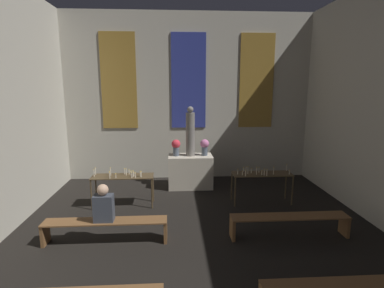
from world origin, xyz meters
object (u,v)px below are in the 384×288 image
(statue, at_px, (190,133))
(person_seated, at_px, (104,205))
(pew_back_left, at_px, (106,226))
(altar, at_px, (190,171))
(candle_rack_right, at_px, (262,176))
(flower_vase_right, at_px, (205,146))
(pew_back_right, at_px, (289,221))
(flower_vase_left, at_px, (176,146))
(candle_rack_left, at_px, (123,179))

(statue, relative_size, person_seated, 1.98)
(pew_back_left, relative_size, person_seated, 3.23)
(altar, relative_size, candle_rack_right, 0.85)
(flower_vase_right, height_order, pew_back_right, flower_vase_right)
(flower_vase_left, relative_size, flower_vase_right, 1.00)
(pew_back_right, bearing_deg, flower_vase_right, 113.79)
(pew_back_left, xyz_separation_m, person_seated, (-0.02, 0.00, 0.43))
(altar, relative_size, pew_back_left, 0.55)
(candle_rack_right, bearing_deg, flower_vase_left, 148.45)
(candle_rack_left, distance_m, candle_rack_right, 3.48)
(statue, height_order, person_seated, statue)
(candle_rack_right, relative_size, person_seated, 2.09)
(flower_vase_left, bearing_deg, candle_rack_right, -31.55)
(candle_rack_left, xyz_separation_m, candle_rack_right, (3.48, -0.00, 0.00))
(altar, bearing_deg, statue, 0.00)
(statue, height_order, flower_vase_left, statue)
(flower_vase_left, bearing_deg, pew_back_right, -54.71)
(altar, bearing_deg, flower_vase_left, 180.00)
(altar, xyz_separation_m, person_seated, (-1.80, -3.10, 0.28))
(flower_vase_right, bearing_deg, person_seated, -125.48)
(candle_rack_right, height_order, pew_back_left, candle_rack_right)
(pew_back_left, bearing_deg, pew_back_right, 0.00)
(altar, relative_size, flower_vase_right, 2.67)
(altar, distance_m, flower_vase_right, 0.86)
(flower_vase_right, bearing_deg, flower_vase_left, 180.00)
(flower_vase_right, height_order, candle_rack_right, flower_vase_right)
(flower_vase_left, distance_m, person_seated, 3.43)
(candle_rack_left, bearing_deg, candle_rack_right, -0.00)
(pew_back_right, relative_size, person_seated, 3.23)
(person_seated, bearing_deg, candle_rack_right, 26.79)
(statue, relative_size, candle_rack_right, 0.95)
(flower_vase_left, height_order, person_seated, flower_vase_left)
(statue, xyz_separation_m, candle_rack_left, (-1.74, -1.32, -0.93))
(flower_vase_right, height_order, candle_rack_left, flower_vase_right)
(pew_back_right, bearing_deg, pew_back_left, 180.00)
(altar, distance_m, candle_rack_left, 2.20)
(candle_rack_right, bearing_deg, flower_vase_right, 135.03)
(candle_rack_right, bearing_deg, pew_back_left, -153.11)
(pew_back_left, bearing_deg, person_seated, 180.00)
(altar, bearing_deg, candle_rack_left, -142.86)
(person_seated, bearing_deg, altar, 59.91)
(altar, bearing_deg, flower_vase_right, 0.00)
(flower_vase_left, bearing_deg, pew_back_left, -113.79)
(flower_vase_left, xyz_separation_m, candle_rack_right, (2.15, -1.32, -0.54))
(pew_back_left, relative_size, pew_back_right, 1.00)
(candle_rack_left, height_order, pew_back_right, candle_rack_left)
(flower_vase_left, xyz_separation_m, person_seated, (-1.38, -3.10, -0.47))
(flower_vase_right, distance_m, candle_rack_right, 1.94)
(altar, relative_size, candle_rack_left, 0.85)
(flower_vase_right, bearing_deg, candle_rack_right, -44.97)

